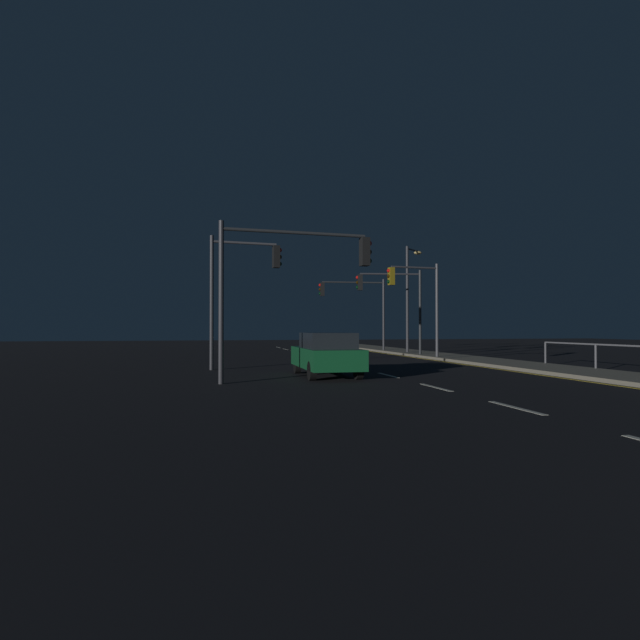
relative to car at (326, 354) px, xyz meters
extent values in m
plane|color=black|center=(2.30, 0.38, -0.82)|extent=(112.00, 112.00, 0.00)
cube|color=gray|center=(9.54, 0.38, -0.75)|extent=(2.95, 77.00, 0.14)
cube|color=silver|center=(2.30, -8.12, -0.82)|extent=(0.14, 2.00, 0.01)
cube|color=silver|center=(2.30, -4.12, -0.82)|extent=(0.14, 2.00, 0.01)
cube|color=silver|center=(2.30, -0.12, -0.82)|extent=(0.14, 2.00, 0.01)
cube|color=silver|center=(2.30, 3.88, -0.82)|extent=(0.14, 2.00, 0.01)
cube|color=silver|center=(2.30, 7.88, -0.82)|extent=(0.14, 2.00, 0.01)
cube|color=silver|center=(2.30, 11.88, -0.82)|extent=(0.14, 2.00, 0.01)
cube|color=silver|center=(2.30, 15.88, -0.82)|extent=(0.14, 2.00, 0.01)
cube|color=silver|center=(2.30, 19.88, -0.82)|extent=(0.14, 2.00, 0.01)
cube|color=silver|center=(2.30, 23.88, -0.82)|extent=(0.14, 2.00, 0.01)
cube|color=silver|center=(2.30, 27.88, -0.82)|extent=(0.14, 2.00, 0.01)
cube|color=gold|center=(7.81, 5.38, -0.82)|extent=(0.14, 53.00, 0.01)
cube|color=#14592D|center=(0.00, 0.07, -0.15)|extent=(1.85, 4.41, 0.70)
cube|color=#1E2328|center=(0.00, -0.18, 0.47)|extent=(1.62, 2.47, 0.55)
cylinder|color=black|center=(-0.79, 1.48, -0.50)|extent=(0.22, 0.64, 0.64)
cylinder|color=black|center=(0.81, 1.47, -0.50)|extent=(0.22, 0.64, 0.64)
cylinder|color=black|center=(-0.81, -1.34, -0.50)|extent=(0.22, 0.64, 0.64)
cylinder|color=black|center=(0.79, -1.35, -0.50)|extent=(0.22, 0.64, 0.64)
cylinder|color=#4C4C51|center=(8.45, 8.73, 1.91)|extent=(0.16, 0.16, 5.18)
cylinder|color=#38383D|center=(7.07, 8.63, 4.25)|extent=(2.78, 0.31, 0.11)
cube|color=olive|center=(5.68, 8.53, 3.73)|extent=(0.30, 0.36, 0.95)
sphere|color=red|center=(5.53, 8.52, 4.03)|extent=(0.20, 0.20, 0.20)
sphere|color=black|center=(5.53, 8.52, 3.73)|extent=(0.20, 0.20, 0.20)
sphere|color=black|center=(5.53, 8.52, 3.43)|extent=(0.20, 0.20, 0.20)
cylinder|color=#38383D|center=(-3.79, -1.77, 1.72)|extent=(0.16, 0.16, 5.09)
cylinder|color=#2D3033|center=(-1.40, -1.60, 4.02)|extent=(4.79, 0.45, 0.11)
cube|color=black|center=(0.99, -1.43, 3.49)|extent=(0.30, 0.36, 0.95)
sphere|color=red|center=(1.14, -1.42, 3.79)|extent=(0.20, 0.20, 0.20)
sphere|color=black|center=(1.14, -1.42, 3.49)|extent=(0.20, 0.20, 0.20)
sphere|color=black|center=(1.14, -1.42, 3.19)|extent=(0.20, 0.20, 0.20)
cylinder|color=#38383D|center=(8.48, 17.56, 1.88)|extent=(0.16, 0.16, 5.12)
cylinder|color=#2D3033|center=(6.24, 17.72, 4.19)|extent=(4.48, 0.44, 0.11)
cube|color=black|center=(4.00, 17.89, 3.66)|extent=(0.30, 0.36, 0.95)
sphere|color=red|center=(3.85, 17.90, 3.96)|extent=(0.20, 0.20, 0.20)
sphere|color=black|center=(3.85, 17.90, 3.66)|extent=(0.20, 0.20, 0.20)
sphere|color=black|center=(3.85, 17.90, 3.36)|extent=(0.20, 0.20, 0.20)
cylinder|color=#38383D|center=(-3.97, 3.84, 1.97)|extent=(0.16, 0.16, 5.59)
cylinder|color=#4C4C51|center=(-2.60, 3.97, 4.51)|extent=(2.74, 0.37, 0.11)
cube|color=black|center=(-1.24, 4.10, 3.99)|extent=(0.31, 0.37, 0.95)
sphere|color=red|center=(-1.09, 4.12, 4.29)|extent=(0.20, 0.20, 0.20)
sphere|color=black|center=(-1.09, 4.12, 3.99)|extent=(0.20, 0.20, 0.20)
sphere|color=black|center=(-1.09, 4.12, 3.69)|extent=(0.20, 0.20, 0.20)
cylinder|color=#2D3033|center=(8.66, 11.51, 1.89)|extent=(0.16, 0.16, 5.13)
cylinder|color=#38383D|center=(6.83, 11.78, 4.20)|extent=(3.68, 0.65, 0.11)
cube|color=black|center=(4.99, 12.05, 3.68)|extent=(0.33, 0.38, 0.95)
sphere|color=red|center=(4.84, 12.07, 3.98)|extent=(0.20, 0.20, 0.20)
sphere|color=black|center=(4.84, 12.07, 3.68)|extent=(0.20, 0.20, 0.20)
sphere|color=black|center=(4.84, 12.07, 3.38)|extent=(0.20, 0.20, 0.20)
cylinder|color=#38383D|center=(8.95, 14.25, 2.83)|extent=(0.18, 0.18, 7.02)
cylinder|color=#4C4C51|center=(9.55, 14.77, 6.19)|extent=(1.27, 1.11, 0.10)
ellipsoid|color=#F9D172|center=(10.16, 15.28, 6.09)|extent=(0.56, 0.36, 0.24)
cylinder|color=#59595E|center=(10.86, -0.49, -0.21)|extent=(0.09, 0.09, 0.95)
cylinder|color=#59595E|center=(10.86, 2.62, -0.21)|extent=(0.09, 0.09, 0.95)
camera|label=1|loc=(-4.40, -18.31, 0.92)|focal=29.44mm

